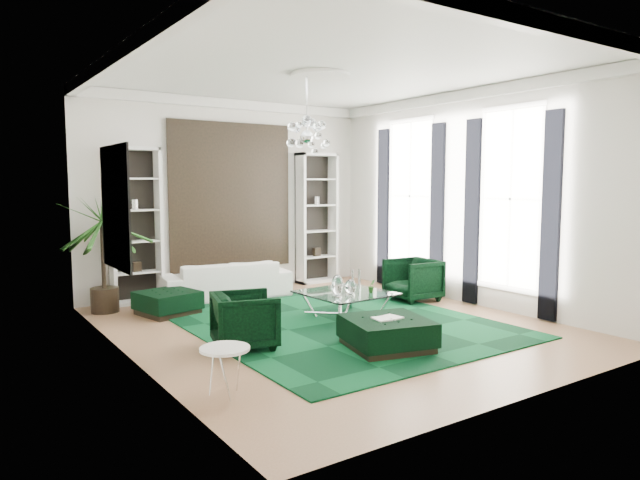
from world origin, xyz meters
TOP-DOWN VIEW (x-y plane):
  - floor at (0.00, 0.00)m, footprint 6.00×7.00m
  - ceiling at (0.00, 0.00)m, footprint 6.00×7.00m
  - wall_back at (0.00, 3.51)m, footprint 6.00×0.02m
  - wall_front at (0.00, -3.51)m, footprint 6.00×0.02m
  - wall_left at (-3.01, 0.00)m, footprint 0.02×7.00m
  - wall_right at (3.01, 0.00)m, footprint 0.02×7.00m
  - crown_molding at (0.00, 0.00)m, footprint 6.00×7.00m
  - ceiling_medallion at (0.00, 0.30)m, footprint 0.90×0.90m
  - tapestry at (0.00, 3.46)m, footprint 2.50×0.06m
  - shelving_left at (-1.95, 3.31)m, footprint 0.90×0.38m
  - shelving_right at (1.95, 3.31)m, footprint 0.90×0.38m
  - painting at (-2.97, 0.60)m, footprint 0.04×1.30m
  - window_near at (2.99, -0.90)m, footprint 0.03×1.10m
  - curtain_near_a at (2.96, -1.68)m, footprint 0.07×0.30m
  - curtain_near_b at (2.96, -0.12)m, footprint 0.07×0.30m
  - window_far at (2.99, 1.50)m, footprint 0.03×1.10m
  - curtain_far_a at (2.96, 0.72)m, footprint 0.07×0.30m
  - curtain_far_b at (2.96, 2.28)m, footprint 0.07×0.30m
  - rug at (0.16, 0.10)m, footprint 4.20×5.00m
  - sofa at (-0.43, 2.84)m, footprint 2.46×1.22m
  - armchair_left at (-1.62, -0.32)m, footprint 0.99×0.98m
  - armchair_right at (2.33, 0.68)m, footprint 0.91×0.89m
  - coffee_table at (0.44, 0.23)m, footprint 1.34×1.34m
  - ottoman_side at (-1.80, 2.14)m, footprint 1.03×1.03m
  - ottoman_front at (-0.11, -1.41)m, footprint 1.23×1.23m
  - book at (-0.11, -1.41)m, footprint 0.38×0.26m
  - side_table at (-2.55, -1.73)m, footprint 0.55×0.55m
  - palm at (-2.62, 2.89)m, footprint 1.99×1.99m
  - chandelier at (-0.21, 0.35)m, footprint 1.02×1.02m
  - table_plant at (0.75, -0.04)m, footprint 0.13×0.11m

SIDE VIEW (x-z plane):
  - floor at x=0.00m, z-range -0.02..0.00m
  - rug at x=0.16m, z-range 0.00..0.02m
  - ottoman_side at x=-1.80m, z-range 0.00..0.38m
  - ottoman_front at x=-0.11m, z-range 0.00..0.41m
  - coffee_table at x=0.44m, z-range 0.00..0.44m
  - side_table at x=-2.55m, z-range 0.00..0.49m
  - sofa at x=-0.43m, z-range 0.00..0.69m
  - armchair_left at x=-1.62m, z-range 0.00..0.74m
  - armchair_right at x=2.33m, z-range 0.00..0.78m
  - book at x=-0.11m, z-range 0.41..0.43m
  - table_plant at x=0.75m, z-range 0.44..0.65m
  - palm at x=-2.62m, z-range 0.00..2.49m
  - shelving_left at x=-1.95m, z-range 0.00..2.80m
  - shelving_right at x=1.95m, z-range 0.00..2.80m
  - curtain_near_a at x=2.96m, z-range 0.02..3.27m
  - curtain_near_b at x=2.96m, z-range 0.02..3.27m
  - curtain_far_a at x=2.96m, z-range 0.02..3.27m
  - curtain_far_b at x=2.96m, z-range 0.02..3.27m
  - painting at x=-2.97m, z-range 1.05..2.65m
  - wall_back at x=0.00m, z-range 0.00..3.80m
  - wall_front at x=0.00m, z-range 0.00..3.80m
  - wall_left at x=-3.01m, z-range 0.00..3.80m
  - wall_right at x=3.01m, z-range 0.00..3.80m
  - tapestry at x=0.00m, z-range 0.50..3.30m
  - window_near at x=2.99m, z-range 0.45..3.35m
  - window_far at x=2.99m, z-range 0.45..3.35m
  - chandelier at x=-0.21m, z-range 2.49..3.21m
  - crown_molding at x=0.00m, z-range 3.61..3.79m
  - ceiling_medallion at x=0.00m, z-range 3.75..3.79m
  - ceiling at x=0.00m, z-range 3.80..3.82m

